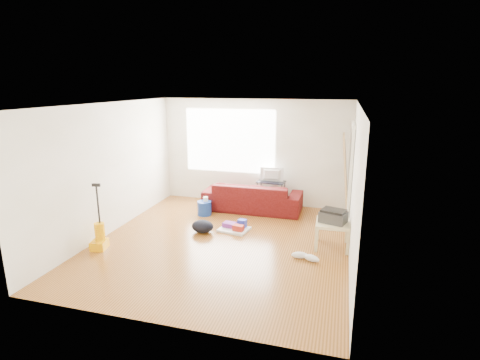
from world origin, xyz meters
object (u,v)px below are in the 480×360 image
(bucket, at_px, (205,215))
(vacuum, at_px, (99,237))
(backpack, at_px, (203,232))
(tv_stand, at_px, (271,194))
(cleaning_tray, at_px, (235,227))
(sofa, at_px, (253,210))
(side_table, at_px, (333,226))

(bucket, xyz_separation_m, vacuum, (-1.15, -2.15, 0.22))
(backpack, bearing_deg, bucket, 115.69)
(tv_stand, distance_m, cleaning_tray, 1.66)
(sofa, distance_m, vacuum, 3.48)
(side_table, height_order, cleaning_tray, side_table)
(backpack, relative_size, vacuum, 0.37)
(cleaning_tray, relative_size, vacuum, 0.54)
(tv_stand, relative_size, vacuum, 0.56)
(bucket, height_order, cleaning_tray, cleaning_tray)
(side_table, bearing_deg, bucket, 160.60)
(side_table, xyz_separation_m, cleaning_tray, (-1.88, 0.29, -0.34))
(tv_stand, relative_size, backpack, 1.50)
(sofa, bearing_deg, vacuum, 52.70)
(bucket, distance_m, vacuum, 2.45)
(bucket, bearing_deg, cleaning_tray, -37.16)
(sofa, bearing_deg, tv_stand, -144.10)
(backpack, bearing_deg, cleaning_tray, 31.34)
(sofa, xyz_separation_m, vacuum, (-2.11, -2.77, 0.22))
(cleaning_tray, height_order, vacuum, vacuum)
(sofa, height_order, bucket, sofa)
(tv_stand, height_order, backpack, tv_stand)
(side_table, bearing_deg, tv_stand, 128.12)
(vacuum, bearing_deg, backpack, 26.84)
(bucket, xyz_separation_m, cleaning_tray, (0.91, -0.69, 0.06))
(sofa, relative_size, tv_stand, 3.35)
(bucket, bearing_deg, backpack, -71.24)
(side_table, height_order, backpack, side_table)
(tv_stand, xyz_separation_m, side_table, (1.47, -1.87, 0.07))
(backpack, bearing_deg, side_table, 6.34)
(sofa, height_order, cleaning_tray, sofa)
(bucket, bearing_deg, side_table, -19.40)
(bucket, bearing_deg, vacuum, -118.28)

